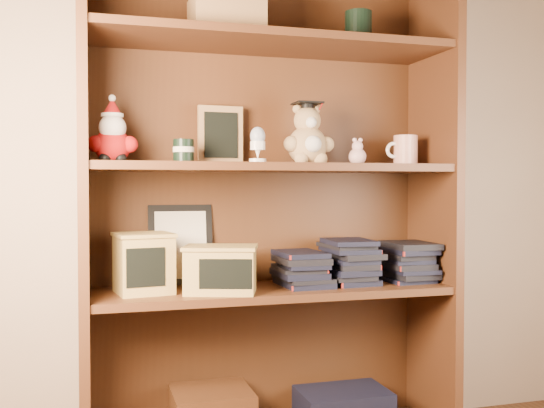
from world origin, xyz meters
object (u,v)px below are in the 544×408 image
at_px(teacher_mug, 405,150).
at_px(treats_box, 144,263).
at_px(grad_teddy_bear, 308,140).
at_px(bookcase, 267,216).

xyz_separation_m(teacher_mug, treats_box, (-0.89, -0.00, -0.36)).
relative_size(grad_teddy_bear, teacher_mug, 1.82).
relative_size(bookcase, teacher_mug, 13.94).
relative_size(bookcase, grad_teddy_bear, 7.67).
relative_size(grad_teddy_bear, treats_box, 1.09).
height_order(grad_teddy_bear, teacher_mug, grad_teddy_bear).
bearing_deg(teacher_mug, treats_box, -179.95).
bearing_deg(grad_teddy_bear, teacher_mug, 1.02).
height_order(bookcase, teacher_mug, bookcase).
distance_m(grad_teddy_bear, treats_box, 0.66).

